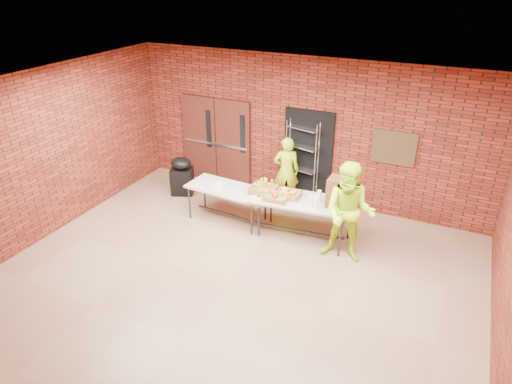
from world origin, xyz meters
TOP-DOWN VIEW (x-y plane):
  - room at (0.00, 0.00)m, footprint 8.08×7.08m
  - double_doors at (-2.20, 3.44)m, footprint 1.78×0.12m
  - dark_doorway at (0.10, 3.46)m, footprint 1.10×0.06m
  - bronze_plaque at (1.90, 3.45)m, footprint 0.85×0.04m
  - wire_rack at (0.01, 3.32)m, footprint 0.73×0.40m
  - table_left at (-1.01, 1.87)m, footprint 1.86×0.89m
  - table_right at (0.53, 1.88)m, footprint 2.07×1.03m
  - basket_bananas at (-0.25, 1.88)m, footprint 0.50×0.39m
  - basket_oranges at (0.28, 1.88)m, footprint 0.45×0.35m
  - basket_apples at (0.11, 1.66)m, footprint 0.44×0.34m
  - muffin_tray at (-0.32, 1.79)m, footprint 0.44×0.44m
  - napkin_box at (-1.25, 1.87)m, footprint 0.19×0.12m
  - coffee_dispenser at (1.25, 1.94)m, footprint 0.42×0.38m
  - cup_stack_front at (0.79, 1.70)m, footprint 0.08×0.08m
  - cup_stack_mid at (0.90, 1.64)m, footprint 0.08×0.08m
  - cup_stack_back at (0.87, 1.92)m, footprint 0.08×0.08m
  - covered_grill at (-2.61, 2.50)m, footprint 0.61×0.57m
  - volunteer_woman at (-0.26, 3.10)m, footprint 0.67×0.57m
  - volunteer_man at (1.54, 1.55)m, footprint 0.96×0.77m

SIDE VIEW (x-z plane):
  - covered_grill at x=-2.61m, z-range 0.00..0.90m
  - table_left at x=-1.01m, z-range 0.31..1.05m
  - table_right at x=0.53m, z-range 0.34..1.17m
  - napkin_box at x=-1.25m, z-range 0.74..0.80m
  - volunteer_woman at x=-0.26m, z-range 0.00..1.56m
  - muffin_tray at x=-0.32m, z-range 0.74..0.84m
  - basket_apples at x=0.11m, z-range 0.81..0.95m
  - basket_oranges at x=0.28m, z-range 0.81..0.95m
  - basket_bananas at x=-0.25m, z-range 0.81..0.97m
  - cup_stack_front at x=0.79m, z-range 0.82..1.05m
  - volunteer_man at x=1.54m, z-range 0.00..1.88m
  - wire_rack at x=0.01m, z-range 0.00..1.89m
  - cup_stack_back at x=0.87m, z-range 0.82..1.07m
  - cup_stack_mid at x=0.90m, z-range 0.82..1.07m
  - dark_doorway at x=0.10m, z-range 0.00..2.10m
  - double_doors at x=-2.20m, z-range 0.00..2.10m
  - coffee_dispenser at x=1.25m, z-range 0.82..1.38m
  - bronze_plaque at x=1.90m, z-range 1.20..1.90m
  - room at x=0.00m, z-range -0.04..3.24m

